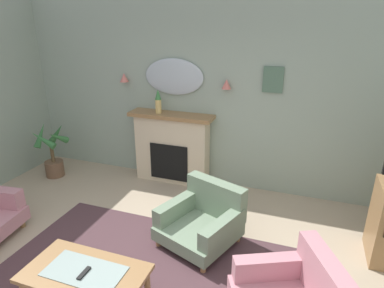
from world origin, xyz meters
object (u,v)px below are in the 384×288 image
Objects in this scene: coffee_table at (85,276)px; wall_mirror at (174,77)px; framed_picture at (273,80)px; fireplace at (172,149)px; tv_remote at (84,273)px; potted_plant_corner_palm at (52,153)px; mantel_vase_right at (158,101)px; wall_sconce_left at (124,77)px; armchair_in_corner at (204,219)px; wall_sconce_right at (227,84)px.

wall_mirror is at bearing 95.86° from coffee_table.
framed_picture is at bearing 0.38° from wall_mirror.
wall_mirror is 1.50m from framed_picture.
fireplace is 8.50× the size of tv_remote.
wall_mirror is at bearing 18.76° from potted_plant_corner_palm.
mantel_vase_right is 0.73m from wall_sconce_left.
fireplace reaches higher than potted_plant_corner_palm.
fireplace reaches higher than tv_remote.
mantel_vase_right is at bearing -10.46° from wall_sconce_left.
wall_sconce_left is (-0.85, 0.09, 1.09)m from fireplace.
framed_picture reaches higher than wall_sconce_left.
wall_sconce_left is at bearing -178.54° from framed_picture.
armchair_in_corner is 1.12× the size of potted_plant_corner_palm.
fireplace is 1.38m from wall_sconce_left.
armchair_in_corner is at bearing -48.49° from mantel_vase_right.
fireplace is 3.62× the size of mantel_vase_right.
armchair_in_corner is at bearing -38.46° from wall_sconce_left.
wall_sconce_right is at bearing -3.37° from wall_mirror.
mantel_vase_right is 2.89m from coffee_table.
wall_sconce_left is 0.88× the size of tv_remote.
mantel_vase_right is at bearing -173.48° from wall_sconce_right.
wall_mirror reaches higher than wall_sconce_right.
wall_sconce_right is 0.13× the size of armchair_in_corner.
tv_remote is at bearing -116.04° from armchair_in_corner.
framed_picture reaches higher than wall_sconce_right.
wall_sconce_left reaches higher than potted_plant_corner_palm.
framed_picture reaches higher than fireplace.
wall_sconce_left is 3.28m from coffee_table.
wall_sconce_right reaches higher than fireplace.
potted_plant_corner_palm is (-1.98, -0.67, -1.30)m from wall_mirror.
armchair_in_corner is at bearing -56.89° from wall_mirror.
fireplace is at bearing -173.84° from wall_sconce_right.
wall_sconce_left is 1.00× the size of wall_sconce_right.
armchair_in_corner is (0.69, 1.34, -0.08)m from coffee_table.
mantel_vase_right is 1.10m from wall_sconce_right.
wall_sconce_left reaches higher than fireplace.
potted_plant_corner_palm is (-2.27, 2.17, 0.03)m from coffee_table.
tv_remote is 0.17× the size of potted_plant_corner_palm.
wall_mirror reaches higher than potted_plant_corner_palm.
mantel_vase_right is 0.34× the size of coffee_table.
coffee_table is 1.05× the size of armchair_in_corner.
wall_sconce_left is at bearing 141.54° from armchair_in_corner.
potted_plant_corner_palm is at bearing -151.11° from wall_sconce_left.
wall_mirror reaches higher than wall_sconce_left.
wall_sconce_right is at bearing 12.40° from potted_plant_corner_palm.
mantel_vase_right is at bearing 100.43° from coffee_table.
tv_remote is at bearing -79.29° from mantel_vase_right.
wall_sconce_left is (-0.85, -0.05, -0.05)m from wall_mirror.
potted_plant_corner_palm is at bearing 164.25° from armchair_in_corner.
wall_mirror is 2.46m from potted_plant_corner_palm.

